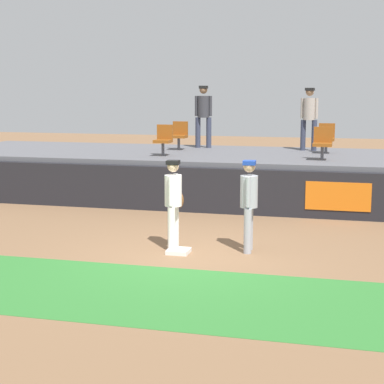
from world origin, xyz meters
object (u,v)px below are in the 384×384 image
object	(u,v)px
player_runner_visitor	(249,199)
spectator_hooded	(309,114)
seat_back_right	(326,137)
seat_front_right	(323,142)
player_fielder_home	(174,198)
seat_front_left	(164,138)
spectator_capped	(203,112)
first_base	(179,251)
seat_back_left	(179,134)

from	to	relation	value
player_runner_visitor	spectator_hooded	world-z (taller)	spectator_hooded
seat_back_right	seat_front_right	distance (m)	1.80
spectator_hooded	player_fielder_home	bearing A→B (deg)	82.69
player_runner_visitor	seat_front_left	bearing A→B (deg)	-151.58
seat_front_right	spectator_capped	bearing A→B (deg)	145.06
first_base	seat_back_left	world-z (taller)	seat_back_left
seat_front_left	spectator_capped	world-z (taller)	spectator_capped
seat_back_right	seat_front_left	xyz separation A→B (m)	(-4.24, -1.80, -0.00)
player_fielder_home	seat_front_right	xyz separation A→B (m)	(2.46, 5.17, 0.72)
player_runner_visitor	seat_front_right	xyz separation A→B (m)	(1.05, 5.00, 0.71)
seat_front_left	seat_back_right	bearing A→B (deg)	23.00
player_runner_visitor	spectator_capped	distance (m)	8.20
player_fielder_home	player_runner_visitor	size ratio (longest dim) A/B	0.99
first_base	seat_back_right	size ratio (longest dim) A/B	0.48
first_base	player_fielder_home	size ratio (longest dim) A/B	0.23
player_runner_visitor	seat_front_right	distance (m)	5.15
player_runner_visitor	player_fielder_home	bearing A→B (deg)	-86.95
seat_back_left	spectator_hooded	bearing A→B (deg)	10.68
seat_front_left	player_fielder_home	bearing A→B (deg)	-71.03
player_runner_visitor	seat_back_left	distance (m)	7.56
spectator_capped	seat_front_left	bearing A→B (deg)	73.91
spectator_capped	seat_back_left	bearing A→B (deg)	51.16
seat_front_right	seat_back_right	bearing A→B (deg)	89.88
spectator_hooded	spectator_capped	distance (m)	3.22
spectator_hooded	seat_front_left	bearing A→B (deg)	40.87
seat_back_left	seat_front_right	world-z (taller)	same
player_fielder_home	seat_back_right	size ratio (longest dim) A/B	2.03
player_fielder_home	seat_back_right	world-z (taller)	seat_back_right
first_base	seat_front_left	xyz separation A→B (m)	(-1.95, 5.46, 1.66)
seat_front_left	spectator_hooded	distance (m)	4.50
seat_front_left	spectator_capped	xyz separation A→B (m)	(0.47, 2.63, 0.63)
seat_back_right	spectator_hooded	world-z (taller)	spectator_hooded
seat_back_right	seat_front_left	size ratio (longest dim) A/B	1.00
first_base	spectator_hooded	distance (m)	8.46
seat_back_right	player_fielder_home	bearing A→B (deg)	-109.45
player_fielder_home	player_runner_visitor	bearing A→B (deg)	94.64
first_base	player_fielder_home	distance (m)	1.00
seat_back_left	seat_back_right	size ratio (longest dim) A/B	1.00
seat_front_left	seat_back_left	bearing A→B (deg)	91.99
seat_back_left	spectator_capped	xyz separation A→B (m)	(0.54, 0.83, 0.63)
seat_back_left	spectator_capped	size ratio (longest dim) A/B	0.44
player_runner_visitor	seat_front_left	xyz separation A→B (m)	(-3.18, 4.99, 0.70)
seat_front_left	seat_front_right	world-z (taller)	same
seat_back_right	seat_front_right	size ratio (longest dim) A/B	1.00
player_runner_visitor	seat_front_left	size ratio (longest dim) A/B	2.05
seat_back_left	first_base	bearing A→B (deg)	-74.49
seat_front_right	spectator_hooded	distance (m)	2.63
seat_front_right	seat_front_left	bearing A→B (deg)	-179.99
player_runner_visitor	spectator_hooded	bearing A→B (deg)	172.04
first_base	seat_back_right	bearing A→B (deg)	72.51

